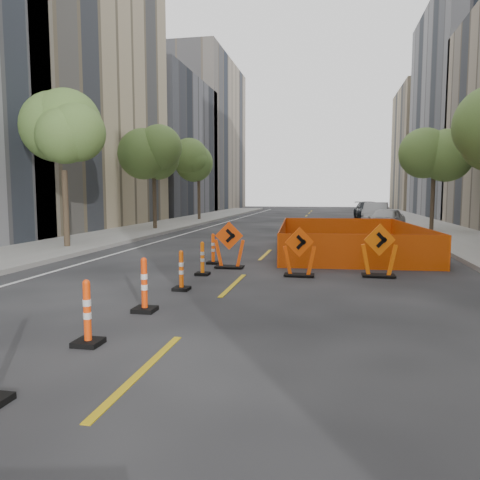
% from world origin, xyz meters
% --- Properties ---
extents(ground_plane, '(140.00, 140.00, 0.00)m').
position_xyz_m(ground_plane, '(0.00, 0.00, 0.00)').
color(ground_plane, black).
extents(sidewalk_left, '(4.00, 90.00, 0.15)m').
position_xyz_m(sidewalk_left, '(-9.00, 12.00, 0.07)').
color(sidewalk_left, gray).
rests_on(sidewalk_left, ground).
extents(bld_left_c, '(12.00, 18.00, 26.00)m').
position_xyz_m(bld_left_c, '(-17.00, 20.80, 13.00)').
color(bld_left_c, tan).
rests_on(bld_left_c, ground).
extents(bld_left_d, '(12.00, 16.00, 14.00)m').
position_xyz_m(bld_left_d, '(-17.00, 39.20, 7.00)').
color(bld_left_d, '#4C4C51').
rests_on(bld_left_d, ground).
extents(bld_left_e, '(12.00, 20.00, 20.00)m').
position_xyz_m(bld_left_e, '(-17.00, 55.60, 10.00)').
color(bld_left_e, gray).
rests_on(bld_left_e, ground).
extents(bld_right_e, '(12.00, 14.00, 16.00)m').
position_xyz_m(bld_right_e, '(17.00, 58.60, 8.00)').
color(bld_right_e, tan).
rests_on(bld_right_e, ground).
extents(tree_l_b, '(2.80, 2.80, 5.95)m').
position_xyz_m(tree_l_b, '(-8.40, 10.00, 4.53)').
color(tree_l_b, '#382B1E').
rests_on(tree_l_b, ground).
extents(tree_l_c, '(2.80, 2.80, 5.95)m').
position_xyz_m(tree_l_c, '(-8.40, 20.00, 4.53)').
color(tree_l_c, '#382B1E').
rests_on(tree_l_c, ground).
extents(tree_l_d, '(2.80, 2.80, 5.95)m').
position_xyz_m(tree_l_d, '(-8.40, 30.00, 4.53)').
color(tree_l_d, '#382B1E').
rests_on(tree_l_d, ground).
extents(tree_r_c, '(2.80, 2.80, 5.95)m').
position_xyz_m(tree_r_c, '(8.40, 22.00, 4.53)').
color(tree_r_c, '#382B1E').
rests_on(tree_r_c, ground).
extents(channelizer_2, '(0.42, 0.42, 1.05)m').
position_xyz_m(channelizer_2, '(-1.27, -1.14, 0.53)').
color(channelizer_2, '#FF420A').
rests_on(channelizer_2, ground).
extents(channelizer_3, '(0.44, 0.44, 1.11)m').
position_xyz_m(channelizer_3, '(-1.20, 0.99, 0.55)').
color(channelizer_3, '#EF3C0A').
rests_on(channelizer_3, ground).
extents(channelizer_4, '(0.39, 0.39, 0.99)m').
position_xyz_m(channelizer_4, '(-1.12, 3.12, 0.50)').
color(channelizer_4, '#D84F09').
rests_on(channelizer_4, ground).
extents(channelizer_5, '(0.39, 0.39, 0.98)m').
position_xyz_m(channelizer_5, '(-1.18, 5.25, 0.49)').
color(channelizer_5, orange).
rests_on(channelizer_5, ground).
extents(channelizer_6, '(0.41, 0.41, 1.03)m').
position_xyz_m(channelizer_6, '(-1.41, 7.38, 0.51)').
color(channelizer_6, '#FF510A').
rests_on(channelizer_6, ground).
extents(chevron_sign_left, '(1.03, 0.66, 1.49)m').
position_xyz_m(chevron_sign_left, '(-0.68, 6.63, 0.74)').
color(chevron_sign_left, '#F1460A').
rests_on(chevron_sign_left, ground).
extents(chevron_sign_center, '(1.09, 0.89, 1.42)m').
position_xyz_m(chevron_sign_center, '(1.60, 5.58, 0.71)').
color(chevron_sign_center, '#E14809').
rests_on(chevron_sign_center, ground).
extents(chevron_sign_right, '(1.15, 0.87, 1.53)m').
position_xyz_m(chevron_sign_right, '(3.82, 5.93, 0.76)').
color(chevron_sign_right, '#E25B09').
rests_on(chevron_sign_right, ground).
extents(safety_fence, '(5.82, 9.22, 1.11)m').
position_xyz_m(safety_fence, '(3.12, 11.56, 0.55)').
color(safety_fence, '#F6550C').
rests_on(safety_fence, ground).
extents(parked_car_near, '(3.10, 4.71, 1.49)m').
position_xyz_m(parked_car_near, '(5.61, 20.97, 0.74)').
color(parked_car_near, '#AFAFB1').
rests_on(parked_car_near, ground).
extents(parked_car_mid, '(2.44, 5.12, 1.62)m').
position_xyz_m(parked_car_mid, '(5.80, 29.45, 0.81)').
color(parked_car_mid, '#9B9CA0').
rests_on(parked_car_mid, ground).
extents(parked_car_far, '(2.48, 5.49, 1.56)m').
position_xyz_m(parked_car_far, '(5.68, 35.19, 0.78)').
color(parked_car_far, black).
rests_on(parked_car_far, ground).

